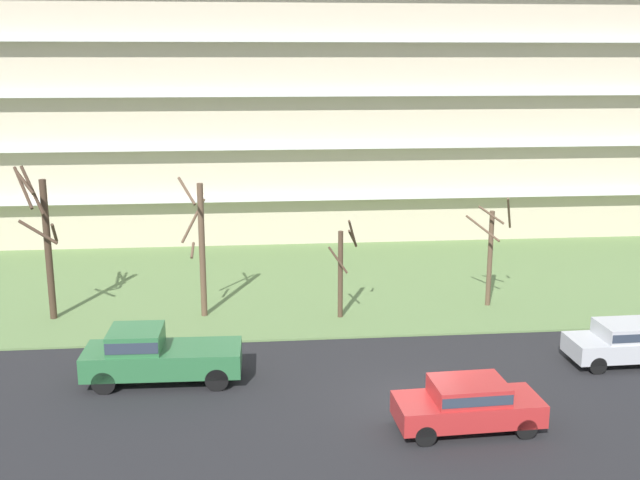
{
  "coord_description": "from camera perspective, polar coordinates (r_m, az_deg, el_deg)",
  "views": [
    {
      "loc": [
        -5.42,
        -22.75,
        11.02
      ],
      "look_at": [
        -2.62,
        6.0,
        4.13
      ],
      "focal_mm": 42.86,
      "sensor_mm": 36.0,
      "label": 1
    }
  ],
  "objects": [
    {
      "name": "ground",
      "position": [
        25.85,
        7.24,
        -11.92
      ],
      "size": [
        160.0,
        160.0,
        0.0
      ],
      "primitive_type": "plane",
      "color": "#232326"
    },
    {
      "name": "grass_lawn_strip",
      "position": [
        38.73,
        2.71,
        -3.06
      ],
      "size": [
        80.0,
        16.0,
        0.08
      ],
      "primitive_type": "cube",
      "color": "#66844C",
      "rests_on": "ground"
    },
    {
      "name": "pickup_green_center_left",
      "position": [
        27.36,
        -12.15,
        -8.34
      ],
      "size": [
        5.45,
        2.14,
        1.95
      ],
      "rotation": [
        0.0,
        0.0,
        3.12
      ],
      "color": "#2D6B3D",
      "rests_on": "ground"
    },
    {
      "name": "tree_far_left",
      "position": [
        34.07,
        -19.86,
        -0.01
      ],
      "size": [
        1.86,
        1.57,
        6.75
      ],
      "color": "#423023",
      "rests_on": "ground"
    },
    {
      "name": "tree_left",
      "position": [
        33.02,
        -8.9,
        -0.51
      ],
      "size": [
        1.13,
        1.86,
        6.18
      ],
      "color": "brown",
      "rests_on": "ground"
    },
    {
      "name": "apartment_building",
      "position": [
        50.39,
        0.63,
        11.14
      ],
      "size": [
        49.32,
        11.59,
        18.03
      ],
      "color": "beige",
      "rests_on": "ground"
    },
    {
      "name": "tree_right",
      "position": [
        34.92,
        12.64,
        -0.86
      ],
      "size": [
        2.25,
        1.61,
        5.2
      ],
      "color": "brown",
      "rests_on": "ground"
    },
    {
      "name": "tree_center",
      "position": [
        32.64,
        1.64,
        -2.21
      ],
      "size": [
        1.35,
        1.07,
        4.51
      ],
      "color": "#4C3828",
      "rests_on": "ground"
    },
    {
      "name": "sedan_red_center_right",
      "position": [
        24.0,
        10.99,
        -11.85
      ],
      "size": [
        4.48,
        2.0,
        1.57
      ],
      "rotation": [
        0.0,
        0.0,
        0.04
      ],
      "color": "#B22828",
      "rests_on": "ground"
    },
    {
      "name": "sedan_silver_near_left",
      "position": [
        30.55,
        22.02,
        -7.0
      ],
      "size": [
        4.44,
        1.9,
        1.57
      ],
      "rotation": [
        0.0,
        0.0,
        3.16
      ],
      "color": "#B7BABF",
      "rests_on": "ground"
    }
  ]
}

